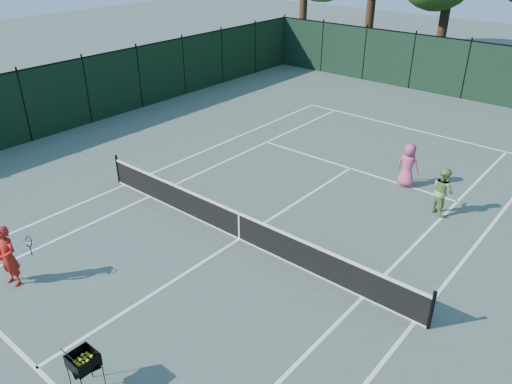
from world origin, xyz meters
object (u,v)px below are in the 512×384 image
Objects in this scene: player_pink at (408,165)px; ball_hopper at (83,361)px; player_green at (442,191)px; coach at (8,256)px; loose_ball_midcourt at (86,354)px.

player_pink is 12.45m from ball_hopper.
ball_hopper is at bearing 110.00° from player_green.
coach is 24.60× the size of loose_ball_midcourt.
coach reaches higher than player_green.
ball_hopper is at bearing 85.81° from player_pink.
player_pink is at bearing 53.69° from coach.
player_green is 11.36m from loose_ball_midcourt.
ball_hopper is at bearing -29.63° from loose_ball_midcourt.
coach is 12.84m from player_pink.
player_pink is at bearing 100.76° from ball_hopper.
coach is 12.67m from player_green.
player_green is 23.04× the size of loose_ball_midcourt.
loose_ball_midcourt is (-3.41, -10.81, -0.75)m from player_green.
player_pink is (5.31, 11.69, -0.05)m from coach.
coach is 1.73× the size of ball_hopper.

